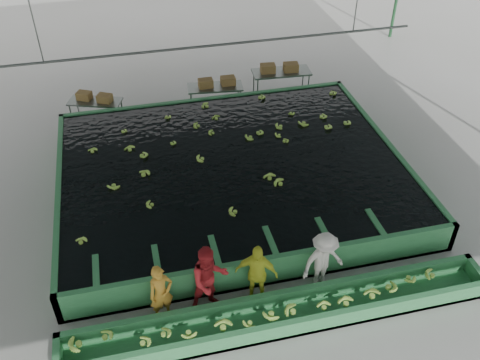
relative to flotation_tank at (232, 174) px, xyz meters
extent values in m
plane|color=gray|center=(0.00, -1.50, -0.45)|extent=(80.00, 80.00, 0.00)
cube|color=gray|center=(0.00, -1.50, 4.55)|extent=(20.00, 22.00, 0.04)
cube|color=black|center=(0.00, 0.00, 0.40)|extent=(9.70, 7.70, 0.00)
cylinder|color=#59605B|center=(0.00, 3.50, 2.55)|extent=(0.08, 0.08, 14.00)
cylinder|color=#59605B|center=(-5.00, 3.50, 3.55)|extent=(0.04, 0.04, 2.00)
cylinder|color=#59605B|center=(5.00, 3.50, 3.55)|extent=(0.04, 0.04, 2.00)
imported|color=gold|center=(-2.61, -4.30, 0.33)|extent=(0.65, 0.52, 1.56)
imported|color=#A81D22|center=(-1.51, -4.30, 0.49)|extent=(1.02, 0.85, 1.88)
imported|color=#CEDA30|center=(-0.41, -4.30, 0.40)|extent=(1.08, 0.77, 1.70)
imported|color=beige|center=(1.22, -4.30, 0.39)|extent=(1.18, 0.81, 1.68)
camera|label=1|loc=(-2.74, -12.32, 9.67)|focal=40.00mm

